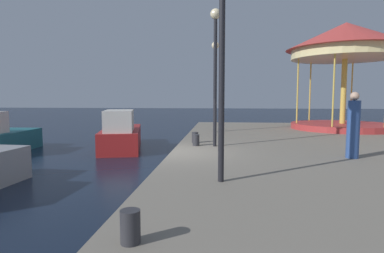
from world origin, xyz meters
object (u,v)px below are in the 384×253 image
(bollard_center, at_px, (130,227))
(person_by_the_water, at_px, (353,127))
(lamp_post_far_end, at_px, (215,71))
(motorboat_red, at_px, (121,134))
(lamp_post_near_edge, at_px, (222,34))
(carousel, at_px, (345,50))
(bollard_south, at_px, (196,140))
(lamp_post_mid_promenade, at_px, (215,54))
(bollard_north, at_px, (195,137))

(bollard_center, xyz_separation_m, person_by_the_water, (4.72, 5.78, 0.67))
(lamp_post_far_end, relative_size, bollard_center, 10.93)
(lamp_post_far_end, xyz_separation_m, person_by_the_water, (4.02, -6.52, -2.11))
(motorboat_red, height_order, lamp_post_near_edge, lamp_post_near_edge)
(carousel, xyz_separation_m, lamp_post_far_end, (-6.74, -1.95, -1.16))
(motorboat_red, height_order, bollard_south, motorboat_red)
(lamp_post_near_edge, distance_m, person_by_the_water, 5.11)
(lamp_post_far_end, bearing_deg, lamp_post_mid_promenade, -88.68)
(bollard_north, bearing_deg, lamp_post_far_end, 80.67)
(bollard_north, bearing_deg, person_by_the_water, -29.02)
(carousel, bearing_deg, lamp_post_near_edge, -119.37)
(carousel, distance_m, bollard_south, 10.60)
(carousel, bearing_deg, bollard_south, -137.86)
(lamp_post_near_edge, xyz_separation_m, lamp_post_far_end, (-0.35, 9.41, 0.03))
(motorboat_red, xyz_separation_m, lamp_post_far_end, (4.48, 0.86, 3.07))
(carousel, relative_size, bollard_south, 15.11)
(motorboat_red, distance_m, bollard_north, 4.92)
(lamp_post_mid_promenade, relative_size, bollard_south, 11.70)
(motorboat_red, bearing_deg, carousel, 14.08)
(carousel, bearing_deg, person_by_the_water, -107.81)
(lamp_post_near_edge, height_order, bollard_center, lamp_post_near_edge)
(lamp_post_near_edge, relative_size, person_by_the_water, 2.32)
(carousel, distance_m, lamp_post_far_end, 7.11)
(lamp_post_mid_promenade, height_order, lamp_post_far_end, lamp_post_mid_promenade)
(lamp_post_near_edge, bearing_deg, person_by_the_water, 38.16)
(bollard_center, bearing_deg, carousel, 62.44)
(lamp_post_mid_promenade, height_order, person_by_the_water, lamp_post_mid_promenade)
(lamp_post_mid_promenade, bearing_deg, motorboat_red, 140.06)
(person_by_the_water, bearing_deg, motorboat_red, 146.33)
(lamp_post_far_end, height_order, bollard_south, lamp_post_far_end)
(bollard_south, distance_m, bollard_north, 0.72)
(bollard_north, bearing_deg, lamp_post_near_edge, -79.71)
(motorboat_red, relative_size, person_by_the_water, 2.83)
(bollard_north, bearing_deg, carousel, 38.54)
(lamp_post_mid_promenade, relative_size, lamp_post_far_end, 1.07)
(carousel, height_order, bollard_north, carousel)
(bollard_north, bearing_deg, lamp_post_mid_promenade, -45.50)
(carousel, bearing_deg, bollard_center, -117.56)
(lamp_post_far_end, bearing_deg, carousel, 16.13)
(lamp_post_near_edge, distance_m, bollard_north, 6.21)
(lamp_post_near_edge, height_order, bollard_north, lamp_post_near_edge)
(lamp_post_near_edge, xyz_separation_m, bollard_north, (-0.99, 5.47, -2.75))
(lamp_post_far_end, bearing_deg, bollard_center, -93.26)
(motorboat_red, bearing_deg, person_by_the_water, -33.67)
(person_by_the_water, bearing_deg, lamp_post_mid_promenade, 155.04)
(lamp_post_mid_promenade, distance_m, person_by_the_water, 4.88)
(motorboat_red, distance_m, lamp_post_near_edge, 10.27)
(carousel, distance_m, person_by_the_water, 9.48)
(lamp_post_far_end, distance_m, bollard_center, 12.64)
(motorboat_red, relative_size, carousel, 0.87)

